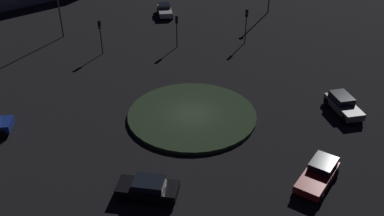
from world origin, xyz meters
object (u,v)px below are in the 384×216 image
(car_red, at_px, (319,174))
(traffic_light_southwest, at_px, (246,19))
(car_white, at_px, (165,10))
(car_black, at_px, (148,188))
(car_grey, at_px, (343,104))
(traffic_light_south, at_px, (177,25))
(traffic_light_southeast, at_px, (100,31))

(car_red, bearing_deg, traffic_light_southwest, -139.75)
(car_red, xyz_separation_m, car_white, (11.16, -35.74, 0.03))
(car_black, height_order, car_red, car_red)
(car_black, bearing_deg, car_red, -164.08)
(car_black, bearing_deg, car_grey, -137.53)
(traffic_light_south, relative_size, traffic_light_southeast, 0.98)
(car_grey, bearing_deg, traffic_light_southwest, -168.31)
(car_grey, height_order, traffic_light_south, traffic_light_south)
(car_red, distance_m, car_white, 37.44)
(car_black, distance_m, traffic_light_south, 25.51)
(car_white, xyz_separation_m, car_grey, (-16.13, 26.52, 0.03))
(traffic_light_southwest, relative_size, traffic_light_south, 1.08)
(car_white, distance_m, traffic_light_southeast, 14.78)
(car_red, height_order, traffic_light_southeast, traffic_light_southeast)
(car_white, bearing_deg, traffic_light_south, 2.15)
(traffic_light_southeast, bearing_deg, traffic_light_south, 65.24)
(traffic_light_south, bearing_deg, traffic_light_southeast, -83.92)
(traffic_light_southwest, bearing_deg, car_grey, 45.09)
(car_grey, distance_m, traffic_light_southwest, 17.50)
(car_white, bearing_deg, car_black, -6.93)
(car_grey, distance_m, traffic_light_southeast, 26.96)
(car_red, xyz_separation_m, traffic_light_southwest, (1.37, -25.37, 2.26))
(traffic_light_southwest, xyz_separation_m, traffic_light_south, (8.23, 0.95, -0.22))
(car_red, distance_m, traffic_light_southwest, 25.51)
(car_black, bearing_deg, traffic_light_southwest, -100.32)
(car_grey, bearing_deg, car_black, -68.91)
(car_red, relative_size, traffic_light_southeast, 1.13)
(car_black, xyz_separation_m, car_grey, (-16.93, -10.11, 0.07))
(car_red, relative_size, car_grey, 1.01)
(car_black, xyz_separation_m, car_red, (-11.96, -0.90, 0.01))
(car_black, xyz_separation_m, traffic_light_southwest, (-10.59, -26.27, 2.27))
(traffic_light_south, height_order, traffic_light_southeast, traffic_light_southeast)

